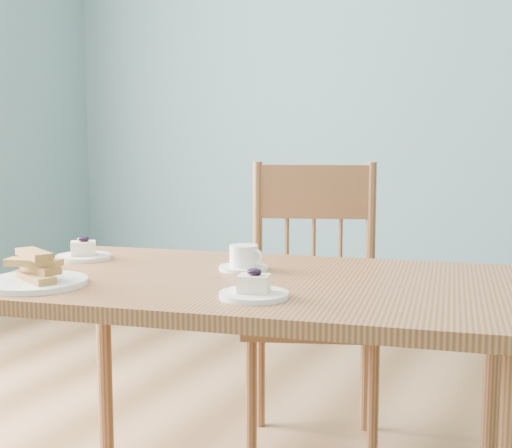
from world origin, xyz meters
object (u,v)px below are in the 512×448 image
dining_table (256,306)px  biscotti_plate (35,275)px  coffee_cup (244,259)px  dining_chair (313,304)px  cheesecake_plate_far (83,253)px  cheesecake_plate_near (254,290)px

dining_table → biscotti_plate: size_ratio=5.68×
coffee_cup → dining_chair: bearing=95.3°
cheesecake_plate_far → biscotti_plate: 0.34m
dining_chair → biscotti_plate: bearing=-133.0°
dining_chair → cheesecake_plate_far: bearing=-152.1°
cheesecake_plate_near → cheesecake_plate_far: bearing=161.1°
dining_table → cheesecake_plate_near: (0.08, -0.18, 0.08)m
cheesecake_plate_near → cheesecake_plate_far: 0.67m
dining_chair → coffee_cup: bearing=-111.0°
dining_table → cheesecake_plate_near: bearing=-75.6°
biscotti_plate → dining_table: bearing=33.8°
biscotti_plate → cheesecake_plate_far: bearing=110.9°
dining_table → biscotti_plate: (-0.43, -0.28, 0.09)m
dining_table → coffee_cup: (-0.08, 0.09, 0.09)m
dining_table → cheesecake_plate_far: bearing=165.8°
cheesecake_plate_far → biscotti_plate: biscotti_plate is taller
dining_table → coffee_cup: coffee_cup is taller
dining_table → cheesecake_plate_near: cheesecake_plate_near is taller
coffee_cup → biscotti_plate: 0.51m
dining_chair → biscotti_plate: size_ratio=3.87×
dining_table → cheesecake_plate_near: 0.21m
dining_table → cheesecake_plate_far: cheesecake_plate_far is taller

